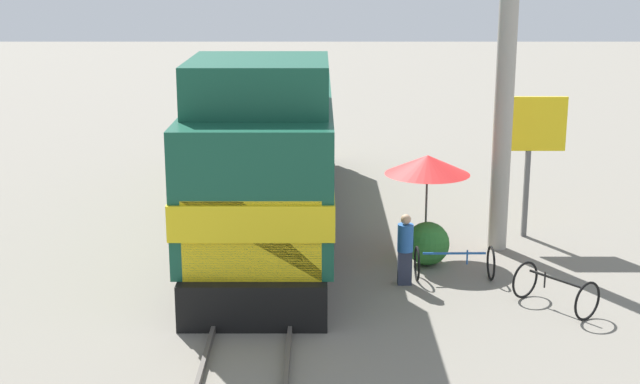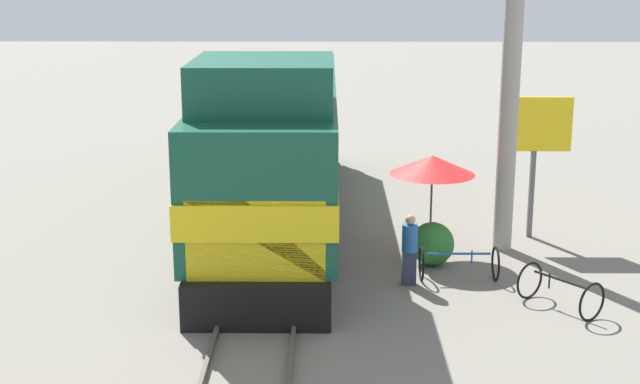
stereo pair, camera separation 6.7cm
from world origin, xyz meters
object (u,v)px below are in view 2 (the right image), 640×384
at_px(bicycle, 459,263).
at_px(vendor_umbrella, 432,165).
at_px(utility_pole, 511,67).
at_px(billboard_sign, 535,134).
at_px(locomotive, 276,150).
at_px(person_bystander, 410,247).
at_px(bicycle_spare, 560,290).

bearing_deg(bicycle, vendor_umbrella, 12.27).
bearing_deg(utility_pole, billboard_sign, 48.73).
height_order(locomotive, billboard_sign, locomotive).
height_order(locomotive, vendor_umbrella, locomotive).
bearing_deg(person_bystander, billboard_sign, 46.37).
distance_m(person_bystander, bicycle_spare, 3.23).
bearing_deg(bicycle_spare, person_bystander, -64.08).
height_order(billboard_sign, bicycle_spare, billboard_sign).
bearing_deg(locomotive, vendor_umbrella, -32.95).
bearing_deg(bicycle, billboard_sign, -35.51).
bearing_deg(person_bystander, bicycle_spare, -26.06).
height_order(utility_pole, billboard_sign, utility_pole).
distance_m(utility_pole, person_bystander, 5.02).
height_order(locomotive, person_bystander, locomotive).
height_order(locomotive, utility_pole, utility_pole).
distance_m(billboard_sign, bicycle_spare, 5.43).
relative_size(billboard_sign, bicycle, 2.12).
bearing_deg(locomotive, billboard_sign, -8.94).
relative_size(locomotive, person_bystander, 9.76).
distance_m(locomotive, vendor_umbrella, 4.51).
height_order(utility_pole, bicycle_spare, utility_pole).
bearing_deg(person_bystander, bicycle, 13.75).
relative_size(locomotive, bicycle_spare, 8.89).
xyz_separation_m(locomotive, person_bystander, (3.10, -4.54, -1.18)).
bearing_deg(person_bystander, utility_pole, 45.49).
bearing_deg(person_bystander, locomotive, 124.34).
distance_m(utility_pole, bicycle_spare, 5.62).
bearing_deg(bicycle_spare, bicycle, -81.41).
xyz_separation_m(locomotive, bicycle, (4.21, -4.27, -1.63)).
relative_size(utility_pole, billboard_sign, 2.44).
xyz_separation_m(locomotive, vendor_umbrella, (3.78, -2.45, 0.15)).
xyz_separation_m(locomotive, billboard_sign, (6.46, -1.02, 0.61)).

